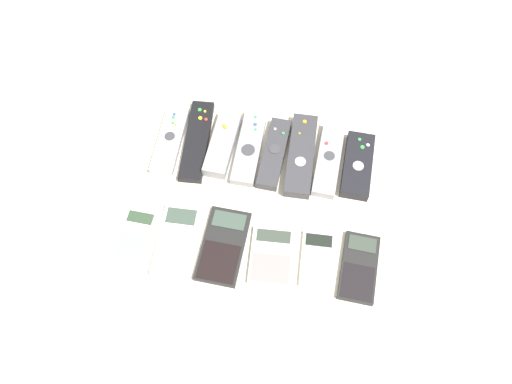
{
  "coord_description": "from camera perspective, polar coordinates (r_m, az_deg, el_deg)",
  "views": [
    {
      "loc": [
        0.08,
        -0.46,
        0.94
      ],
      "look_at": [
        0.0,
        0.02,
        0.01
      ],
      "focal_mm": 35.0,
      "sensor_mm": 36.0,
      "label": 1
    }
  ],
  "objects": [
    {
      "name": "remote_1",
      "position": [
        1.13,
        -6.76,
        5.85
      ],
      "size": [
        0.06,
        0.21,
        0.02
      ],
      "rotation": [
        0.0,
        0.0,
        0.06
      ],
      "color": "black",
      "rests_on": "ground_plane"
    },
    {
      "name": "remote_3",
      "position": [
        1.11,
        -0.78,
        5.12
      ],
      "size": [
        0.05,
        0.19,
        0.02
      ],
      "rotation": [
        0.0,
        0.0,
        -0.02
      ],
      "color": "gray",
      "rests_on": "ground_plane"
    },
    {
      "name": "calculator_4",
      "position": [
        1.0,
        7.04,
        -7.66
      ],
      "size": [
        0.07,
        0.12,
        0.01
      ],
      "rotation": [
        0.0,
        0.0,
        0.03
      ],
      "color": "#B2B2B7",
      "rests_on": "ground_plane"
    },
    {
      "name": "remote_7",
      "position": [
        1.1,
        11.53,
        3.01
      ],
      "size": [
        0.07,
        0.16,
        0.03
      ],
      "rotation": [
        0.0,
        0.0,
        -0.04
      ],
      "color": "black",
      "rests_on": "ground_plane"
    },
    {
      "name": "ground_plane",
      "position": [
        1.05,
        -0.21,
        -1.54
      ],
      "size": [
        3.0,
        3.0,
        0.0
      ],
      "primitive_type": "plane",
      "color": "beige"
    },
    {
      "name": "calculator_2",
      "position": [
        1.01,
        -3.76,
        -6.14
      ],
      "size": [
        0.09,
        0.16,
        0.01
      ],
      "rotation": [
        0.0,
        0.0,
        -0.04
      ],
      "color": "black",
      "rests_on": "ground_plane"
    },
    {
      "name": "remote_2",
      "position": [
        1.11,
        -3.85,
        5.48
      ],
      "size": [
        0.06,
        0.16,
        0.03
      ],
      "rotation": [
        0.0,
        0.0,
        -0.06
      ],
      "color": "gray",
      "rests_on": "ground_plane"
    },
    {
      "name": "calculator_3",
      "position": [
        1.0,
        1.83,
        -7.31
      ],
      "size": [
        0.09,
        0.12,
        0.01
      ],
      "rotation": [
        0.0,
        0.0,
        0.05
      ],
      "color": "beige",
      "rests_on": "ground_plane"
    },
    {
      "name": "remote_4",
      "position": [
        1.1,
        2.08,
        4.42
      ],
      "size": [
        0.06,
        0.18,
        0.02
      ],
      "rotation": [
        0.0,
        0.0,
        -0.06
      ],
      "color": "#333338",
      "rests_on": "ground_plane"
    },
    {
      "name": "calculator_1",
      "position": [
        1.02,
        -9.08,
        -5.62
      ],
      "size": [
        0.08,
        0.16,
        0.02
      ],
      "rotation": [
        0.0,
        0.0,
        0.03
      ],
      "color": "silver",
      "rests_on": "ground_plane"
    },
    {
      "name": "remote_6",
      "position": [
        1.1,
        8.29,
        3.66
      ],
      "size": [
        0.06,
        0.18,
        0.02
      ],
      "rotation": [
        0.0,
        0.0,
        -0.05
      ],
      "color": "gray",
      "rests_on": "ground_plane"
    },
    {
      "name": "calculator_0",
      "position": [
        1.04,
        -13.63,
        -4.85
      ],
      "size": [
        0.07,
        0.11,
        0.01
      ],
      "rotation": [
        0.0,
        0.0,
        -0.04
      ],
      "color": "silver",
      "rests_on": "ground_plane"
    },
    {
      "name": "remote_5",
      "position": [
        1.1,
        5.17,
        4.23
      ],
      "size": [
        0.06,
        0.2,
        0.03
      ],
      "rotation": [
        0.0,
        0.0,
        0.01
      ],
      "color": "#333338",
      "rests_on": "ground_plane"
    },
    {
      "name": "remote_0",
      "position": [
        1.14,
        -9.79,
        5.92
      ],
      "size": [
        0.05,
        0.17,
        0.02
      ],
      "rotation": [
        0.0,
        0.0,
        0.01
      ],
      "color": "#B7B7BC",
      "rests_on": "ground_plane"
    },
    {
      "name": "calculator_5",
      "position": [
        1.01,
        11.7,
        -8.42
      ],
      "size": [
        0.08,
        0.14,
        0.01
      ],
      "rotation": [
        0.0,
        0.0,
        -0.05
      ],
      "color": "black",
      "rests_on": "ground_plane"
    }
  ]
}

